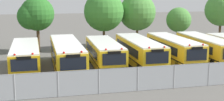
# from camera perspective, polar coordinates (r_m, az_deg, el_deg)

# --- Properties ---
(ground_plane) EXTENTS (160.00, 160.00, 0.00)m
(ground_plane) POSITION_cam_1_polar(r_m,az_deg,el_deg) (31.58, 5.02, -2.64)
(ground_plane) COLOR #595651
(school_bus_0) EXTENTS (2.66, 9.92, 2.63)m
(school_bus_0) POSITION_cam_1_polar(r_m,az_deg,el_deg) (29.60, -15.56, -1.14)
(school_bus_0) COLOR yellow
(school_bus_0) RESTS_ON ground_plane
(school_bus_1) EXTENTS (2.59, 11.37, 2.77)m
(school_bus_1) POSITION_cam_1_polar(r_m,az_deg,el_deg) (29.63, -8.32, -0.71)
(school_bus_1) COLOR yellow
(school_bus_1) RESTS_ON ground_plane
(school_bus_2) EXTENTS (2.71, 9.29, 2.67)m
(school_bus_2) POSITION_cam_1_polar(r_m,az_deg,el_deg) (30.18, -1.41, -0.50)
(school_bus_2) COLOR yellow
(school_bus_2) RESTS_ON ground_plane
(school_bus_3) EXTENTS (2.62, 10.26, 2.75)m
(school_bus_3) POSITION_cam_1_polar(r_m,az_deg,el_deg) (31.13, 5.02, -0.11)
(school_bus_3) COLOR yellow
(school_bus_3) RESTS_ON ground_plane
(school_bus_4) EXTENTS (2.45, 9.90, 2.75)m
(school_bus_4) POSITION_cam_1_polar(r_m,az_deg,el_deg) (32.66, 11.23, 0.23)
(school_bus_4) COLOR yellow
(school_bus_4) RESTS_ON ground_plane
(school_bus_5) EXTENTS (2.71, 10.29, 2.70)m
(school_bus_5) POSITION_cam_1_polar(r_m,az_deg,el_deg) (34.44, 16.76, 0.47)
(school_bus_5) COLOR yellow
(school_bus_5) RESTS_ON ground_plane
(tree_1) EXTENTS (4.40, 4.08, 6.72)m
(tree_1) POSITION_cam_1_polar(r_m,az_deg,el_deg) (38.56, -13.91, 6.38)
(tree_1) COLOR #4C3823
(tree_1) RESTS_ON ground_plane
(tree_2) EXTENTS (5.06, 5.06, 7.37)m
(tree_2) POSITION_cam_1_polar(r_m,az_deg,el_deg) (39.62, -1.62, 7.27)
(tree_2) COLOR #4C3823
(tree_2) RESTS_ON ground_plane
(tree_3) EXTENTS (4.88, 4.88, 7.04)m
(tree_3) POSITION_cam_1_polar(r_m,az_deg,el_deg) (41.92, 4.54, 7.08)
(tree_3) COLOR #4C3823
(tree_3) RESTS_ON ground_plane
(tree_4) EXTENTS (3.39, 3.39, 5.23)m
(tree_4) POSITION_cam_1_polar(r_m,az_deg,el_deg) (43.58, 12.23, 5.58)
(tree_4) COLOR #4C3823
(tree_4) RESTS_ON ground_plane
(tree_5) EXTENTS (4.58, 4.58, 7.06)m
(tree_5) POSITION_cam_1_polar(r_m,az_deg,el_deg) (47.15, 19.22, 6.96)
(tree_5) COLOR #4C3823
(tree_5) RESTS_ON ground_plane
(chainlink_fence) EXTENTS (29.03, 0.07, 1.86)m
(chainlink_fence) POSITION_cam_1_polar(r_m,az_deg,el_deg) (24.07, 11.33, -4.65)
(chainlink_fence) COLOR #9EA0A3
(chainlink_fence) RESTS_ON ground_plane
(traffic_cone) EXTENTS (0.51, 0.51, 0.66)m
(traffic_cone) POSITION_cam_1_polar(r_m,az_deg,el_deg) (27.55, 19.60, -4.49)
(traffic_cone) COLOR #EA5914
(traffic_cone) RESTS_ON ground_plane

